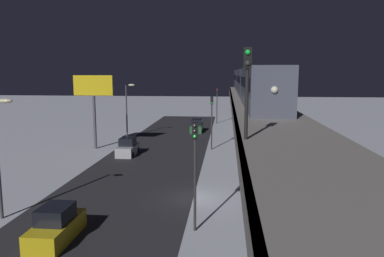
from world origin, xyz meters
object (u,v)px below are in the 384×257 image
at_px(rail_signal, 247,77).
at_px(traffic_light_far, 217,101).
at_px(sedan_green, 197,127).
at_px(traffic_light_near, 195,161).
at_px(commercial_billboard, 94,93).
at_px(sedan_yellow, 56,227).
at_px(subway_train, 249,81).
at_px(traffic_light_mid, 212,115).
at_px(sedan_silver, 128,148).

xyz_separation_m(rail_signal, traffic_light_far, (2.62, -51.15, -4.79)).
bearing_deg(traffic_light_far, sedan_green, 73.59).
height_order(traffic_light_near, commercial_billboard, commercial_billboard).
distance_m(sedan_yellow, commercial_billboard, 26.27).
relative_size(subway_train, traffic_light_near, 8.67).
bearing_deg(sedan_green, traffic_light_mid, -77.96).
height_order(sedan_silver, sedan_green, same).
height_order(sedan_green, traffic_light_mid, traffic_light_mid).
bearing_deg(subway_train, rail_signal, 86.57).
xyz_separation_m(sedan_silver, traffic_light_mid, (-9.30, -3.89, 3.41)).
xyz_separation_m(subway_train, sedan_silver, (14.02, 11.17, -7.26)).
relative_size(rail_signal, sedan_yellow, 0.94).
bearing_deg(traffic_light_mid, traffic_light_far, -90.00).
bearing_deg(rail_signal, sedan_green, -82.39).
xyz_separation_m(sedan_green, traffic_light_mid, (-2.90, 13.60, 3.40)).
distance_m(sedan_silver, sedan_green, 18.62).
bearing_deg(sedan_yellow, sedan_green, -96.72).
xyz_separation_m(traffic_light_near, commercial_billboard, (14.19, -22.71, 2.63)).
height_order(sedan_green, traffic_light_near, traffic_light_near).
bearing_deg(traffic_light_mid, sedan_silver, 22.69).
bearing_deg(rail_signal, commercial_billboard, -58.06).
bearing_deg(sedan_green, traffic_light_far, 73.59).
relative_size(sedan_green, traffic_light_near, 0.71).
bearing_deg(traffic_light_near, subway_train, -98.74).
bearing_deg(sedan_yellow, traffic_light_near, -165.24).
relative_size(subway_train, sedan_silver, 13.76).
xyz_separation_m(sedan_green, commercial_billboard, (11.29, 14.34, 6.03)).
bearing_deg(traffic_light_mid, commercial_billboard, 2.99).
xyz_separation_m(traffic_light_near, traffic_light_far, (0.00, -46.89, 0.00)).
height_order(sedan_yellow, traffic_light_mid, traffic_light_mid).
height_order(rail_signal, commercial_billboard, rail_signal).
relative_size(subway_train, traffic_light_far, 8.67).
bearing_deg(traffic_light_near, sedan_yellow, 14.76).
xyz_separation_m(rail_signal, traffic_light_near, (2.62, -4.26, -4.79)).
bearing_deg(subway_train, traffic_light_near, 81.26).
height_order(sedan_yellow, commercial_billboard, commercial_billboard).
distance_m(rail_signal, sedan_silver, 27.87).
xyz_separation_m(subway_train, sedan_yellow, (12.22, 32.70, -7.24)).
xyz_separation_m(traffic_light_near, traffic_light_mid, (0.00, -23.45, 0.00)).
xyz_separation_m(sedan_yellow, traffic_light_far, (-7.50, -48.87, 3.40)).
bearing_deg(sedan_silver, traffic_light_far, -108.79).
relative_size(traffic_light_near, traffic_light_mid, 1.00).
bearing_deg(traffic_light_near, commercial_billboard, -58.00).
bearing_deg(traffic_light_mid, sedan_green, -77.96).
bearing_deg(rail_signal, traffic_light_mid, -84.59).
relative_size(rail_signal, commercial_billboard, 0.45).
distance_m(rail_signal, sedan_green, 42.47).
distance_m(rail_signal, traffic_light_far, 51.44).
bearing_deg(commercial_billboard, traffic_light_mid, -177.01).
bearing_deg(commercial_billboard, sedan_silver, 147.21).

